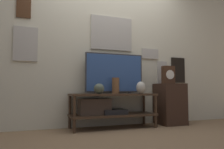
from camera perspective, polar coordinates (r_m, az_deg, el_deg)
name	(u,v)px	position (r m, az deg, el deg)	size (l,w,h in m)	color
ground_plane	(120,131)	(3.09, 2.02, -14.58)	(12.00, 12.00, 0.00)	#846647
wall_back	(108,42)	(3.60, -1.15, 8.58)	(6.40, 0.08, 2.70)	beige
media_console	(107,106)	(3.24, -1.39, -8.35)	(1.29, 0.43, 0.51)	#422D1E
television	(115,73)	(3.39, 0.68, 0.42)	(0.93, 0.05, 0.62)	#333338
vase_round_glass	(99,89)	(3.05, -3.41, -3.71)	(0.15, 0.15, 0.15)	#4C5647
vase_urn_stoneware	(141,88)	(3.33, 7.55, -3.39)	(0.14, 0.12, 0.18)	beige
vase_tall_ceramic	(116,86)	(3.25, 0.95, -2.93)	(0.11, 0.11, 0.24)	brown
side_table	(170,104)	(3.75, 14.87, -7.42)	(0.41, 0.41, 0.67)	#382319
mantel_clock	(168,75)	(3.71, 14.48, -0.08)	(0.20, 0.11, 0.29)	#422819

